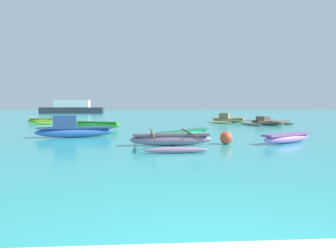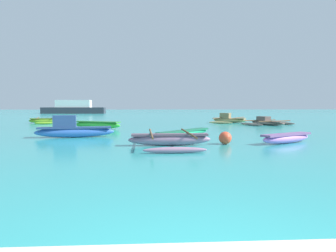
% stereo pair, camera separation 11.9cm
% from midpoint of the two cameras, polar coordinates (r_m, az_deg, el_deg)
% --- Properties ---
extents(moored_boat_0, '(3.68, 1.11, 1.05)m').
position_cam_midpoint_polar(moored_boat_0, '(14.84, -17.41, -0.66)').
color(moored_boat_0, '#3767C1').
rests_on(moored_boat_0, ground_plane).
extents(moored_boat_1, '(4.15, 3.65, 0.66)m').
position_cam_midpoint_polar(moored_boat_1, '(24.73, 18.44, 0.71)').
color(moored_boat_1, gray).
rests_on(moored_boat_1, ground_plane).
extents(moored_boat_2, '(3.10, 3.47, 0.32)m').
position_cam_midpoint_polar(moored_boat_2, '(14.54, 3.35, -1.32)').
color(moored_boat_2, '#189B67').
rests_on(moored_boat_2, ground_plane).
extents(moored_boat_3, '(2.67, 1.80, 0.39)m').
position_cam_midpoint_polar(moored_boat_3, '(12.92, 21.88, -2.09)').
color(moored_boat_3, '#CD7FE1').
rests_on(moored_boat_3, ground_plane).
extents(moored_boat_4, '(3.45, 2.11, 0.48)m').
position_cam_midpoint_polar(moored_boat_4, '(20.10, -13.20, 0.26)').
color(moored_boat_4, '#44D542').
rests_on(moored_boat_4, ground_plane).
extents(moored_boat_5, '(4.33, 4.99, 0.85)m').
position_cam_midpoint_polar(moored_boat_5, '(27.41, 11.62, 1.25)').
color(moored_boat_5, '#E2BD76').
rests_on(moored_boat_5, ground_plane).
extents(moored_boat_6, '(3.13, 3.93, 0.50)m').
position_cam_midpoint_polar(moored_boat_6, '(11.27, 0.64, -2.57)').
color(moored_boat_6, '#A07493').
rests_on(moored_boat_6, ground_plane).
extents(moored_boat_7, '(2.68, 4.04, 0.48)m').
position_cam_midpoint_polar(moored_boat_7, '(28.04, -22.21, 0.99)').
color(moored_boat_7, '#70A024').
rests_on(moored_boat_7, ground_plane).
extents(mooring_buoy_0, '(0.50, 0.50, 0.50)m').
position_cam_midpoint_polar(mooring_buoy_0, '(11.87, 11.12, -2.24)').
color(mooring_buoy_0, '#E54C2D').
rests_on(mooring_buoy_0, ground_plane).
extents(distant_ferry, '(11.82, 2.60, 2.60)m').
position_cam_midpoint_polar(distant_ferry, '(60.63, -17.45, 3.28)').
color(distant_ferry, '#2D333D').
rests_on(distant_ferry, ground_plane).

